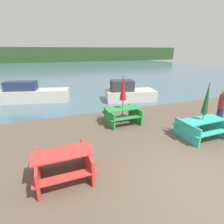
{
  "coord_description": "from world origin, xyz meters",
  "views": [
    {
      "loc": [
        -3.54,
        -2.52,
        3.43
      ],
      "look_at": [
        -1.01,
        4.18,
        0.85
      ],
      "focal_mm": 28.0,
      "sensor_mm": 36.0,
      "label": 1
    }
  ],
  "objects": [
    {
      "name": "picnic_table_red",
      "position": [
        -3.36,
        1.76,
        0.47
      ],
      "size": [
        1.62,
        1.39,
        0.8
      ],
      "rotation": [
        0.0,
        0.0,
        0.01
      ],
      "color": "red",
      "rests_on": "ground_plane"
    },
    {
      "name": "umbrella_darkgreen",
      "position": [
        2.19,
        2.28,
        1.63
      ],
      "size": [
        0.25,
        0.25,
        2.26
      ],
      "color": "brown",
      "rests_on": "ground_plane"
    },
    {
      "name": "boat",
      "position": [
        1.8,
        8.34,
        0.53
      ],
      "size": [
        3.68,
        2.25,
        1.43
      ],
      "rotation": [
        0.0,
        0.0,
        -0.2
      ],
      "color": "beige",
      "rests_on": "water"
    },
    {
      "name": "person",
      "position": [
        4.07,
        2.98,
        0.84
      ],
      "size": [
        0.34,
        0.34,
        1.68
      ],
      "color": "#283351",
      "rests_on": "ground_plane"
    },
    {
      "name": "water",
      "position": [
        0.0,
        31.6,
        -0.0
      ],
      "size": [
        60.0,
        50.0,
        0.0
      ],
      "color": "slate",
      "rests_on": "ground_plane"
    },
    {
      "name": "picnic_table_green",
      "position": [
        -0.24,
        4.75,
        0.47
      ],
      "size": [
        1.68,
        1.4,
        0.77
      ],
      "rotation": [
        0.0,
        0.0,
        0.01
      ],
      "color": "green",
      "rests_on": "ground_plane"
    },
    {
      "name": "umbrella_crimson",
      "position": [
        -0.24,
        4.75,
        1.73
      ],
      "size": [
        0.31,
        0.31,
        2.32
      ],
      "color": "brown",
      "rests_on": "ground_plane"
    },
    {
      "name": "ground_plane",
      "position": [
        0.0,
        0.0,
        0.0
      ],
      "size": [
        60.0,
        60.0,
        0.0
      ],
      "primitive_type": "plane",
      "color": "brown"
    },
    {
      "name": "far_treeline",
      "position": [
        0.0,
        51.6,
        2.0
      ],
      "size": [
        80.0,
        1.6,
        4.0
      ],
      "color": "#284723",
      "rests_on": "water"
    },
    {
      "name": "boat_second",
      "position": [
        -4.52,
        10.39,
        0.54
      ],
      "size": [
        4.72,
        2.33,
        1.4
      ],
      "rotation": [
        0.0,
        0.0,
        -0.24
      ],
      "color": "beige",
      "rests_on": "water"
    },
    {
      "name": "picnic_table_teal",
      "position": [
        2.19,
        2.28,
        0.46
      ],
      "size": [
        1.82,
        1.39,
        0.76
      ],
      "rotation": [
        0.0,
        0.0,
        0.01
      ],
      "color": "#33B7A8",
      "rests_on": "ground_plane"
    }
  ]
}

